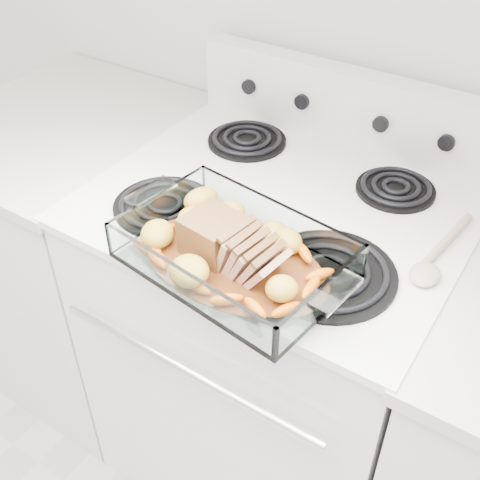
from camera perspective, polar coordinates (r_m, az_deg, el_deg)
The scene contains 6 objects.
electric_range at distance 1.59m, azimuth 3.26°, elevation -9.58°, with size 0.78×0.70×1.12m.
counter_left at distance 1.91m, azimuth -14.19°, elevation -1.37°, with size 0.58×0.68×0.93m.
baking_dish at distance 1.08m, azimuth -0.58°, elevation -1.71°, with size 0.39×0.26×0.07m.
pork_roast at distance 1.07m, azimuth -1.44°, elevation -0.33°, with size 0.20×0.10×0.08m.
roast_vegetables at distance 1.10m, azimuth 0.34°, elevation -0.18°, with size 0.38×0.21×0.05m.
wooden_spoon at distance 1.17m, azimuth 17.98°, elevation -1.73°, with size 0.05×0.25×0.02m.
Camera 1 is at (0.50, 0.74, 1.67)m, focal length 45.00 mm.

